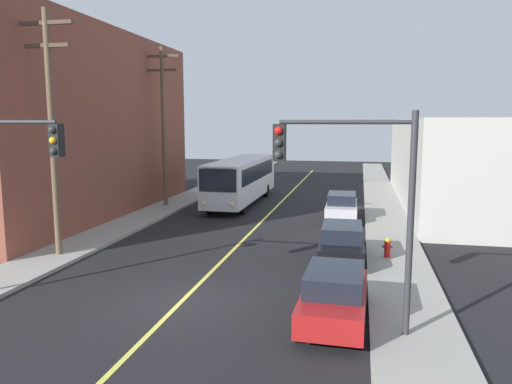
{
  "coord_description": "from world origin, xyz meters",
  "views": [
    {
      "loc": [
        5.6,
        -14.41,
        5.85
      ],
      "look_at": [
        0.0,
        11.84,
        2.0
      ],
      "focal_mm": 34.31,
      "sensor_mm": 36.0,
      "label": 1
    }
  ],
  "objects_px": {
    "utility_pole_near": "(52,123)",
    "traffic_signal_right_corner": "(352,181)",
    "parked_car_silver": "(342,206)",
    "utility_pole_mid": "(163,120)",
    "traffic_signal_left_corner": "(3,172)",
    "parked_car_black": "(342,243)",
    "city_bus": "(242,178)",
    "parked_car_red": "(334,295)",
    "fire_hydrant": "(387,247)"
  },
  "relations": [
    {
      "from": "city_bus",
      "to": "traffic_signal_left_corner",
      "type": "distance_m",
      "value": 21.13
    },
    {
      "from": "parked_car_red",
      "to": "utility_pole_mid",
      "type": "relative_size",
      "value": 0.42
    },
    {
      "from": "parked_car_black",
      "to": "traffic_signal_right_corner",
      "type": "xyz_separation_m",
      "value": [
        0.45,
        -7.13,
        3.46
      ]
    },
    {
      "from": "parked_car_black",
      "to": "utility_pole_mid",
      "type": "height_order",
      "value": "utility_pole_mid"
    },
    {
      "from": "city_bus",
      "to": "parked_car_silver",
      "type": "distance_m",
      "value": 8.81
    },
    {
      "from": "parked_car_red",
      "to": "parked_car_silver",
      "type": "distance_m",
      "value": 15.48
    },
    {
      "from": "traffic_signal_left_corner",
      "to": "city_bus",
      "type": "bearing_deg",
      "value": 82.69
    },
    {
      "from": "parked_car_red",
      "to": "utility_pole_near",
      "type": "relative_size",
      "value": 0.43
    },
    {
      "from": "parked_car_black",
      "to": "parked_car_red",
      "type": "bearing_deg",
      "value": -89.75
    },
    {
      "from": "utility_pole_near",
      "to": "utility_pole_mid",
      "type": "relative_size",
      "value": 0.97
    },
    {
      "from": "parked_car_red",
      "to": "traffic_signal_right_corner",
      "type": "height_order",
      "value": "traffic_signal_right_corner"
    },
    {
      "from": "parked_car_silver",
      "to": "utility_pole_near",
      "type": "xyz_separation_m",
      "value": [
        -11.72,
        -10.89,
        4.97
      ]
    },
    {
      "from": "city_bus",
      "to": "utility_pole_near",
      "type": "distance_m",
      "value": 16.75
    },
    {
      "from": "parked_car_silver",
      "to": "traffic_signal_right_corner",
      "type": "bearing_deg",
      "value": -87.15
    },
    {
      "from": "utility_pole_near",
      "to": "traffic_signal_left_corner",
      "type": "bearing_deg",
      "value": -71.62
    },
    {
      "from": "traffic_signal_right_corner",
      "to": "parked_car_red",
      "type": "bearing_deg",
      "value": 119.67
    },
    {
      "from": "parked_car_red",
      "to": "utility_pole_mid",
      "type": "height_order",
      "value": "utility_pole_mid"
    },
    {
      "from": "traffic_signal_right_corner",
      "to": "fire_hydrant",
      "type": "height_order",
      "value": "traffic_signal_right_corner"
    },
    {
      "from": "traffic_signal_left_corner",
      "to": "traffic_signal_right_corner",
      "type": "bearing_deg",
      "value": -0.98
    },
    {
      "from": "city_bus",
      "to": "traffic_signal_right_corner",
      "type": "relative_size",
      "value": 2.03
    },
    {
      "from": "parked_car_black",
      "to": "parked_car_silver",
      "type": "bearing_deg",
      "value": 92.24
    },
    {
      "from": "utility_pole_mid",
      "to": "city_bus",
      "type": "bearing_deg",
      "value": 30.83
    },
    {
      "from": "fire_hydrant",
      "to": "parked_car_red",
      "type": "bearing_deg",
      "value": -104.78
    },
    {
      "from": "utility_pole_mid",
      "to": "traffic_signal_right_corner",
      "type": "xyz_separation_m",
      "value": [
        12.89,
        -18.17,
        -1.68
      ]
    },
    {
      "from": "city_bus",
      "to": "utility_pole_mid",
      "type": "relative_size",
      "value": 1.14
    },
    {
      "from": "parked_car_red",
      "to": "traffic_signal_left_corner",
      "type": "height_order",
      "value": "traffic_signal_left_corner"
    },
    {
      "from": "utility_pole_mid",
      "to": "traffic_signal_left_corner",
      "type": "bearing_deg",
      "value": -83.45
    },
    {
      "from": "utility_pole_near",
      "to": "utility_pole_mid",
      "type": "distance_m",
      "value": 12.84
    },
    {
      "from": "parked_car_silver",
      "to": "traffic_signal_right_corner",
      "type": "height_order",
      "value": "traffic_signal_right_corner"
    },
    {
      "from": "parked_car_silver",
      "to": "parked_car_black",
      "type": "bearing_deg",
      "value": -87.76
    },
    {
      "from": "traffic_signal_left_corner",
      "to": "parked_car_black",
      "type": "bearing_deg",
      "value": 33.81
    },
    {
      "from": "utility_pole_near",
      "to": "city_bus",
      "type": "bearing_deg",
      "value": 74.37
    },
    {
      "from": "utility_pole_near",
      "to": "fire_hydrant",
      "type": "height_order",
      "value": "utility_pole_near"
    },
    {
      "from": "parked_car_red",
      "to": "fire_hydrant",
      "type": "xyz_separation_m",
      "value": [
        1.86,
        7.07,
        -0.26
      ]
    },
    {
      "from": "city_bus",
      "to": "parked_car_silver",
      "type": "relative_size",
      "value": 2.75
    },
    {
      "from": "parked_car_red",
      "to": "parked_car_black",
      "type": "distance_m",
      "value": 6.38
    },
    {
      "from": "utility_pole_mid",
      "to": "traffic_signal_right_corner",
      "type": "height_order",
      "value": "utility_pole_mid"
    },
    {
      "from": "city_bus",
      "to": "fire_hydrant",
      "type": "distance_m",
      "value": 16.35
    },
    {
      "from": "parked_car_red",
      "to": "parked_car_silver",
      "type": "height_order",
      "value": "same"
    },
    {
      "from": "parked_car_black",
      "to": "utility_pole_near",
      "type": "xyz_separation_m",
      "value": [
        -12.08,
        -1.79,
        4.97
      ]
    },
    {
      "from": "parked_car_red",
      "to": "city_bus",
      "type": "bearing_deg",
      "value": 110.89
    },
    {
      "from": "parked_car_black",
      "to": "traffic_signal_right_corner",
      "type": "bearing_deg",
      "value": -86.36
    },
    {
      "from": "parked_car_red",
      "to": "parked_car_black",
      "type": "relative_size",
      "value": 1.0
    },
    {
      "from": "parked_car_red",
      "to": "traffic_signal_right_corner",
      "type": "bearing_deg",
      "value": -60.33
    },
    {
      "from": "parked_car_black",
      "to": "utility_pole_near",
      "type": "bearing_deg",
      "value": -171.55
    },
    {
      "from": "utility_pole_mid",
      "to": "parked_car_silver",
      "type": "bearing_deg",
      "value": -9.15
    },
    {
      "from": "utility_pole_mid",
      "to": "utility_pole_near",
      "type": "bearing_deg",
      "value": -88.43
    },
    {
      "from": "parked_car_silver",
      "to": "utility_pole_mid",
      "type": "relative_size",
      "value": 0.42
    },
    {
      "from": "utility_pole_mid",
      "to": "fire_hydrant",
      "type": "height_order",
      "value": "utility_pole_mid"
    },
    {
      "from": "utility_pole_near",
      "to": "traffic_signal_right_corner",
      "type": "distance_m",
      "value": 13.7
    }
  ]
}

